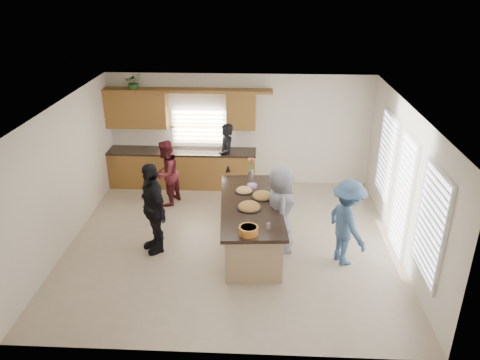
# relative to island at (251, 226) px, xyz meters

# --- Properties ---
(floor) EXTENTS (6.50, 6.50, 0.00)m
(floor) POSITION_rel_island_xyz_m (-0.38, 0.11, -0.45)
(floor) COLOR #BDA68D
(floor) RESTS_ON ground
(room_shell) EXTENTS (6.52, 6.02, 2.81)m
(room_shell) POSITION_rel_island_xyz_m (-0.38, 0.11, 1.45)
(room_shell) COLOR silver
(room_shell) RESTS_ON ground
(back_cabinetry) EXTENTS (4.08, 0.66, 2.46)m
(back_cabinetry) POSITION_rel_island_xyz_m (-1.85, 2.84, 0.46)
(back_cabinetry) COLOR brown
(back_cabinetry) RESTS_ON ground
(right_wall_glazing) EXTENTS (0.06, 4.00, 2.25)m
(right_wall_glazing) POSITION_rel_island_xyz_m (2.84, -0.03, 0.89)
(right_wall_glazing) COLOR white
(right_wall_glazing) RESTS_ON ground
(island) EXTENTS (1.34, 2.78, 0.95)m
(island) POSITION_rel_island_xyz_m (0.00, 0.00, 0.00)
(island) COLOR tan
(island) RESTS_ON ground
(platter_front) EXTENTS (0.47, 0.47, 0.19)m
(platter_front) POSITION_rel_island_xyz_m (-0.03, -0.20, 0.53)
(platter_front) COLOR black
(platter_front) RESTS_ON island
(platter_mid) EXTENTS (0.43, 0.43, 0.18)m
(platter_mid) POSITION_rel_island_xyz_m (0.21, 0.28, 0.53)
(platter_mid) COLOR black
(platter_mid) RESTS_ON island
(platter_back) EXTENTS (0.36, 0.36, 0.15)m
(platter_back) POSITION_rel_island_xyz_m (-0.15, 0.51, 0.52)
(platter_back) COLOR black
(platter_back) RESTS_ON island
(salad_bowl) EXTENTS (0.34, 0.34, 0.14)m
(salad_bowl) POSITION_rel_island_xyz_m (-0.01, -1.13, 0.57)
(salad_bowl) COLOR #C36E23
(salad_bowl) RESTS_ON island
(clear_cup) EXTENTS (0.07, 0.07, 0.11)m
(clear_cup) POSITION_rel_island_xyz_m (0.33, -0.95, 0.55)
(clear_cup) COLOR white
(clear_cup) RESTS_ON island
(plate_stack) EXTENTS (0.20, 0.20, 0.05)m
(plate_stack) POSITION_rel_island_xyz_m (-0.00, 0.76, 0.52)
(plate_stack) COLOR #9F7DB6
(plate_stack) RESTS_ON island
(flower_vase) EXTENTS (0.14, 0.14, 0.44)m
(flower_vase) POSITION_rel_island_xyz_m (-0.04, 1.25, 0.73)
(flower_vase) COLOR silver
(flower_vase) RESTS_ON island
(potted_plant) EXTENTS (0.46, 0.43, 0.43)m
(potted_plant) POSITION_rel_island_xyz_m (-2.88, 2.93, 2.16)
(potted_plant) COLOR #34722D
(potted_plant) RESTS_ON back_cabinetry
(woman_left_back) EXTENTS (0.57, 0.70, 1.68)m
(woman_left_back) POSITION_rel_island_xyz_m (-0.69, 2.71, 0.39)
(woman_left_back) COLOR black
(woman_left_back) RESTS_ON ground
(woman_left_mid) EXTENTS (0.82, 0.92, 1.56)m
(woman_left_mid) POSITION_rel_island_xyz_m (-2.00, 1.76, 0.33)
(woman_left_mid) COLOR #5B1B21
(woman_left_mid) RESTS_ON ground
(woman_left_front) EXTENTS (0.95, 1.14, 1.82)m
(woman_left_front) POSITION_rel_island_xyz_m (-1.86, -0.20, 0.46)
(woman_left_front) COLOR black
(woman_left_front) RESTS_ON ground
(woman_right_back) EXTENTS (0.98, 1.23, 1.67)m
(woman_right_back) POSITION_rel_island_xyz_m (1.77, -0.46, 0.38)
(woman_right_back) COLOR #38557A
(woman_right_back) RESTS_ON ground
(woman_right_front) EXTENTS (0.62, 0.90, 1.75)m
(woman_right_front) POSITION_rel_island_xyz_m (0.56, -0.06, 0.42)
(woman_right_front) COLOR slate
(woman_right_front) RESTS_ON ground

